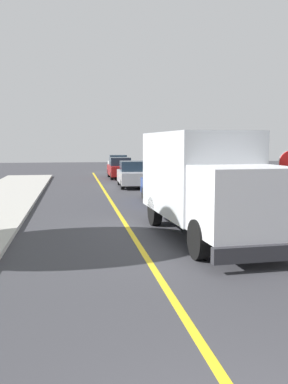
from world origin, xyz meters
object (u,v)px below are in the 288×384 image
(parked_car_far, at_px, (120,168))
(parked_car_furthest, at_px, (118,164))
(box_truck, at_px, (204,179))
(parked_van_across, at_px, (269,200))
(parked_car_near, at_px, (164,186))
(parked_car_mid, at_px, (133,175))

(parked_car_far, relative_size, parked_car_furthest, 0.99)
(box_truck, bearing_deg, parked_car_furthest, 89.49)
(box_truck, relative_size, parked_car_furthest, 1.64)
(parked_van_across, bearing_deg, box_truck, -148.55)
(parked_car_near, height_order, parked_car_far, same)
(parked_car_mid, height_order, parked_car_furthest, same)
(box_truck, xyz_separation_m, parked_car_far, (-0.27, 21.73, -0.97))
(parked_car_near, xyz_separation_m, parked_car_mid, (-0.51, 7.24, 0.00))
(parked_car_near, bearing_deg, parked_car_furthest, 90.28)
(parked_car_far, bearing_deg, box_truck, -89.29)
(parked_car_far, relative_size, parked_van_across, 1.00)
(parked_car_near, distance_m, parked_car_furthest, 20.88)
(box_truck, relative_size, parked_van_across, 1.66)
(parked_car_far, xyz_separation_m, parked_van_across, (3.31, -19.86, 0.00))
(parked_car_furthest, distance_m, parked_van_across, 26.81)
(parked_car_far, bearing_deg, parked_car_mid, -89.07)
(parked_car_mid, height_order, parked_car_far, same)
(parked_van_across, bearing_deg, parked_car_near, 114.93)
(box_truck, bearing_deg, parked_car_near, 87.32)
(parked_car_mid, bearing_deg, parked_van_across, -76.18)
(parked_car_far, bearing_deg, parked_car_furthest, 85.60)
(parked_van_across, bearing_deg, parked_car_mid, 103.82)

